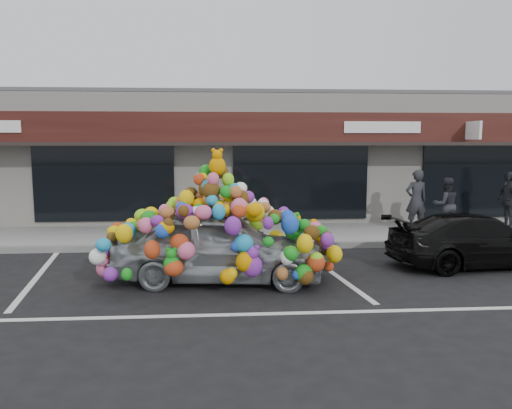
{
  "coord_description": "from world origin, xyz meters",
  "views": [
    {
      "loc": [
        0.51,
        -9.89,
        2.72
      ],
      "look_at": [
        1.32,
        1.4,
        1.28
      ],
      "focal_mm": 35.0,
      "sensor_mm": 36.0,
      "label": 1
    }
  ],
  "objects": [
    {
      "name": "ground",
      "position": [
        0.0,
        0.0,
        0.0
      ],
      "size": [
        90.0,
        90.0,
        0.0
      ],
      "primitive_type": "plane",
      "color": "black",
      "rests_on": "ground"
    },
    {
      "name": "shop_building",
      "position": [
        0.0,
        8.44,
        2.16
      ],
      "size": [
        24.0,
        7.2,
        4.31
      ],
      "color": "white",
      "rests_on": "ground"
    },
    {
      "name": "sidewalk",
      "position": [
        0.0,
        4.0,
        0.07
      ],
      "size": [
        26.0,
        3.0,
        0.15
      ],
      "primitive_type": "cube",
      "color": "gray",
      "rests_on": "ground"
    },
    {
      "name": "kerb",
      "position": [
        0.0,
        2.5,
        0.07
      ],
      "size": [
        26.0,
        0.18,
        0.16
      ],
      "primitive_type": "cube",
      "color": "slate",
      "rests_on": "ground"
    },
    {
      "name": "parking_stripe_left",
      "position": [
        -3.2,
        0.2,
        0.0
      ],
      "size": [
        0.73,
        4.37,
        0.01
      ],
      "primitive_type": "cube",
      "rotation": [
        0.0,
        0.0,
        0.14
      ],
      "color": "silver",
      "rests_on": "ground"
    },
    {
      "name": "parking_stripe_mid",
      "position": [
        2.8,
        0.2,
        0.0
      ],
      "size": [
        0.73,
        4.37,
        0.01
      ],
      "primitive_type": "cube",
      "rotation": [
        0.0,
        0.0,
        0.14
      ],
      "color": "silver",
      "rests_on": "ground"
    },
    {
      "name": "lane_line",
      "position": [
        2.0,
        -2.3,
        0.0
      ],
      "size": [
        14.0,
        0.12,
        0.01
      ],
      "primitive_type": "cube",
      "color": "silver",
      "rests_on": "ground"
    },
    {
      "name": "toy_car",
      "position": [
        0.48,
        -0.35,
        0.87
      ],
      "size": [
        2.98,
        4.54,
        2.55
      ],
      "rotation": [
        0.0,
        0.0,
        1.47
      ],
      "color": "gray",
      "rests_on": "ground"
    },
    {
      "name": "black_sedan",
      "position": [
        6.11,
        0.46,
        0.57
      ],
      "size": [
        2.02,
        4.1,
        1.15
      ],
      "primitive_type": "imported",
      "rotation": [
        0.0,
        0.0,
        1.68
      ],
      "color": "black",
      "rests_on": "ground"
    },
    {
      "name": "pedestrian_a",
      "position": [
        6.16,
        4.07,
        1.03
      ],
      "size": [
        0.67,
        0.46,
        1.76
      ],
      "primitive_type": "imported",
      "rotation": [
        0.0,
        0.0,
        3.2
      ],
      "color": "#242228",
      "rests_on": "sidewalk"
    },
    {
      "name": "pedestrian_b",
      "position": [
        6.93,
        3.8,
        0.93
      ],
      "size": [
        0.76,
        0.6,
        1.55
      ],
      "primitive_type": "imported",
      "rotation": [
        0.0,
        0.0,
        3.13
      ],
      "color": "black",
      "rests_on": "sidewalk"
    },
    {
      "name": "pedestrian_c",
      "position": [
        8.97,
        4.13,
        1.0
      ],
      "size": [
        0.99,
        0.42,
        1.69
      ],
      "primitive_type": "imported",
      "rotation": [
        0.0,
        0.0,
        4.71
      ],
      "color": "#29262C",
      "rests_on": "sidewalk"
    }
  ]
}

